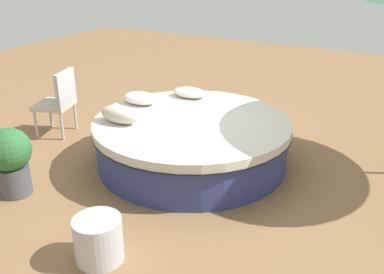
% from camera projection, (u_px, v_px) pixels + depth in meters
% --- Properties ---
extents(ground_plane, '(16.00, 16.00, 0.00)m').
position_uv_depth(ground_plane, '(192.00, 162.00, 5.73)').
color(ground_plane, olive).
extents(round_bed, '(2.54, 2.54, 0.59)m').
position_uv_depth(round_bed, '(192.00, 141.00, 5.61)').
color(round_bed, navy).
rests_on(round_bed, ground_plane).
extents(throw_pillow_0, '(0.52, 0.32, 0.14)m').
position_uv_depth(throw_pillow_0, '(190.00, 92.00, 6.32)').
color(throw_pillow_0, silver).
rests_on(throw_pillow_0, round_bed).
extents(throw_pillow_1, '(0.51, 0.34, 0.16)m').
position_uv_depth(throw_pillow_1, '(140.00, 98.00, 6.04)').
color(throw_pillow_1, white).
rests_on(throw_pillow_1, round_bed).
extents(throw_pillow_2, '(0.55, 0.28, 0.22)m').
position_uv_depth(throw_pillow_2, '(120.00, 114.00, 5.37)').
color(throw_pillow_2, beige).
rests_on(throw_pillow_2, round_bed).
extents(patio_chair, '(0.63, 0.65, 0.98)m').
position_uv_depth(patio_chair, '(59.00, 98.00, 6.40)').
color(patio_chair, '#B7B7BC').
rests_on(patio_chair, ground_plane).
extents(planter, '(0.49, 0.49, 0.80)m').
position_uv_depth(planter, '(11.00, 158.00, 4.81)').
color(planter, '#4C4C51').
rests_on(planter, ground_plane).
extents(side_table, '(0.44, 0.44, 0.42)m').
position_uv_depth(side_table, '(98.00, 239.00, 3.85)').
color(side_table, '#B7B7BC').
rests_on(side_table, ground_plane).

